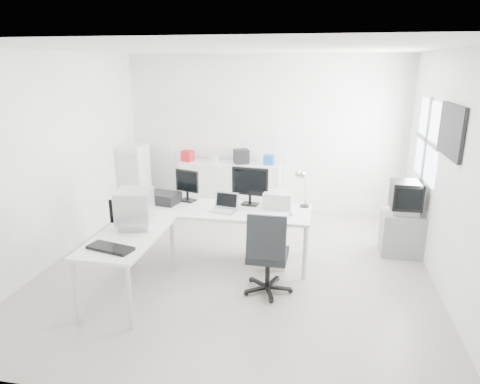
% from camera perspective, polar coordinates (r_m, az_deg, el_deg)
% --- Properties ---
extents(floor, '(5.00, 5.00, 0.01)m').
position_cam_1_polar(floor, '(5.85, -0.37, -9.98)').
color(floor, beige).
rests_on(floor, ground).
extents(ceiling, '(5.00, 5.00, 0.01)m').
position_cam_1_polar(ceiling, '(5.23, -0.43, 18.59)').
color(ceiling, white).
rests_on(ceiling, back_wall).
extents(back_wall, '(5.00, 0.02, 2.80)m').
position_cam_1_polar(back_wall, '(7.79, 3.21, 7.65)').
color(back_wall, white).
rests_on(back_wall, floor).
extents(left_wall, '(0.02, 5.00, 2.80)m').
position_cam_1_polar(left_wall, '(6.34, -23.23, 4.18)').
color(left_wall, white).
rests_on(left_wall, floor).
extents(right_wall, '(0.02, 5.00, 2.80)m').
position_cam_1_polar(right_wall, '(5.48, 26.22, 1.99)').
color(right_wall, white).
rests_on(right_wall, floor).
extents(window, '(0.02, 1.20, 1.10)m').
position_cam_1_polar(window, '(6.57, 23.68, 6.32)').
color(window, white).
rests_on(window, right_wall).
extents(wall_picture, '(0.04, 0.90, 0.60)m').
position_cam_1_polar(wall_picture, '(5.47, 26.34, 7.34)').
color(wall_picture, black).
rests_on(wall_picture, right_wall).
extents(main_desk, '(2.40, 0.80, 0.75)m').
position_cam_1_polar(main_desk, '(5.92, -2.47, -5.69)').
color(main_desk, white).
rests_on(main_desk, floor).
extents(side_desk, '(0.70, 1.40, 0.75)m').
position_cam_1_polar(side_desk, '(5.24, -14.52, -9.38)').
color(side_desk, white).
rests_on(side_desk, floor).
extents(drawer_pedestal, '(0.40, 0.50, 0.60)m').
position_cam_1_polar(drawer_pedestal, '(5.88, 4.35, -6.66)').
color(drawer_pedestal, white).
rests_on(drawer_pedestal, floor).
extents(inkjet_printer, '(0.47, 0.39, 0.15)m').
position_cam_1_polar(inkjet_printer, '(6.09, -10.11, -0.78)').
color(inkjet_printer, black).
rests_on(inkjet_printer, main_desk).
extents(lcd_monitor_small, '(0.41, 0.31, 0.46)m').
position_cam_1_polar(lcd_monitor_small, '(6.09, -7.05, 0.88)').
color(lcd_monitor_small, black).
rests_on(lcd_monitor_small, main_desk).
extents(lcd_monitor_large, '(0.54, 0.27, 0.53)m').
position_cam_1_polar(lcd_monitor_large, '(5.87, 1.34, 0.78)').
color(lcd_monitor_large, black).
rests_on(lcd_monitor_large, main_desk).
extents(laptop, '(0.41, 0.41, 0.23)m').
position_cam_1_polar(laptop, '(5.64, -2.27, -1.51)').
color(laptop, '#B7B7BA').
rests_on(laptop, main_desk).
extents(white_keyboard, '(0.40, 0.20, 0.02)m').
position_cam_1_polar(white_keyboard, '(5.53, 3.70, -3.08)').
color(white_keyboard, white).
rests_on(white_keyboard, main_desk).
extents(white_mouse, '(0.06, 0.06, 0.06)m').
position_cam_1_polar(white_mouse, '(5.55, 6.85, -2.89)').
color(white_mouse, white).
rests_on(white_mouse, main_desk).
extents(laser_printer, '(0.40, 0.35, 0.22)m').
position_cam_1_polar(laser_printer, '(5.84, 5.15, -0.99)').
color(laser_printer, '#BDBDBD').
rests_on(laser_printer, main_desk).
extents(desk_lamp, '(0.20, 0.20, 0.49)m').
position_cam_1_polar(desk_lamp, '(5.85, 8.68, 0.32)').
color(desk_lamp, silver).
rests_on(desk_lamp, main_desk).
extents(crt_monitor, '(0.47, 0.47, 0.46)m').
position_cam_1_polar(crt_monitor, '(5.22, -13.86, -2.22)').
color(crt_monitor, '#B7B7BA').
rests_on(crt_monitor, side_desk).
extents(black_keyboard, '(0.53, 0.31, 0.03)m').
position_cam_1_polar(black_keyboard, '(4.75, -16.90, -7.16)').
color(black_keyboard, black).
rests_on(black_keyboard, side_desk).
extents(office_chair, '(0.61, 0.61, 1.04)m').
position_cam_1_polar(office_chair, '(5.08, 3.75, -7.86)').
color(office_chair, '#222426').
rests_on(office_chair, floor).
extents(tv_cabinet, '(0.57, 0.46, 0.62)m').
position_cam_1_polar(tv_cabinet, '(6.54, 20.73, -5.19)').
color(tv_cabinet, gray).
rests_on(tv_cabinet, floor).
extents(crt_tv, '(0.50, 0.48, 0.45)m').
position_cam_1_polar(crt_tv, '(6.37, 21.23, -0.73)').
color(crt_tv, black).
rests_on(crt_tv, tv_cabinet).
extents(sideboard, '(1.82, 0.46, 0.91)m').
position_cam_1_polar(sideboard, '(7.84, -1.27, 0.66)').
color(sideboard, white).
rests_on(sideboard, floor).
extents(clutter_box_a, '(0.23, 0.22, 0.20)m').
position_cam_1_polar(clutter_box_a, '(7.91, -7.00, 4.82)').
color(clutter_box_a, red).
rests_on(clutter_box_a, sideboard).
extents(clutter_box_b, '(0.17, 0.15, 0.13)m').
position_cam_1_polar(clutter_box_b, '(7.78, -3.46, 4.48)').
color(clutter_box_b, white).
rests_on(clutter_box_b, sideboard).
extents(clutter_box_c, '(0.32, 0.31, 0.25)m').
position_cam_1_polar(clutter_box_c, '(7.66, 0.17, 4.76)').
color(clutter_box_c, black).
rests_on(clutter_box_c, sideboard).
extents(clutter_box_d, '(0.19, 0.17, 0.17)m').
position_cam_1_polar(clutter_box_d, '(7.60, 3.89, 4.31)').
color(clutter_box_d, '#1755A6').
rests_on(clutter_box_d, sideboard).
extents(clutter_bottle, '(0.07, 0.07, 0.22)m').
position_cam_1_polar(clutter_bottle, '(8.04, -8.96, 5.02)').
color(clutter_bottle, white).
rests_on(clutter_bottle, sideboard).
extents(filing_cabinet, '(0.43, 0.52, 1.24)m').
position_cam_1_polar(filing_cabinet, '(8.01, -13.88, 1.73)').
color(filing_cabinet, white).
rests_on(filing_cabinet, floor).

